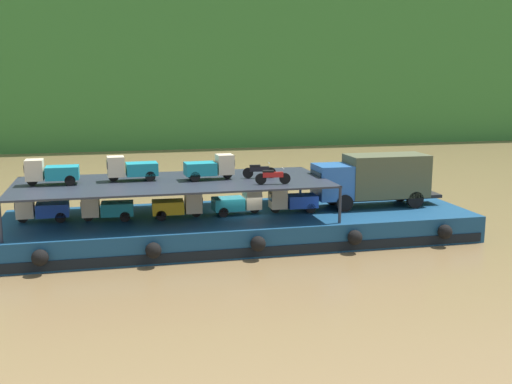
{
  "coord_description": "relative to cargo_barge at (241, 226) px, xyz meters",
  "views": [
    {
      "loc": [
        -7.03,
        -33.38,
        9.23
      ],
      "look_at": [
        0.89,
        0.0,
        2.7
      ],
      "focal_mm": 43.07,
      "sensor_mm": 36.0,
      "label": 1
    }
  ],
  "objects": [
    {
      "name": "ground_plane",
      "position": [
        0.0,
        0.04,
        -0.75
      ],
      "size": [
        400.0,
        400.0,
        0.0
      ],
      "primitive_type": "plane",
      "color": "brown"
    },
    {
      "name": "hillside_far_bank",
      "position": [
        0.0,
        59.63,
        16.81
      ],
      "size": [
        143.09,
        32.77,
        31.17
      ],
      "color": "#33702D",
      "rests_on": "ground"
    },
    {
      "name": "cargo_barge",
      "position": [
        0.0,
        0.0,
        0.0
      ],
      "size": [
        26.23,
        8.57,
        1.5
      ],
      "color": "navy",
      "rests_on": "ground"
    },
    {
      "name": "covered_lorry",
      "position": [
        8.13,
        0.12,
        2.44
      ],
      "size": [
        7.87,
        2.34,
        3.1
      ],
      "color": "#285BA3",
      "rests_on": "cargo_barge"
    },
    {
      "name": "cargo_rack",
      "position": [
        -3.8,
        0.04,
        2.68
      ],
      "size": [
        17.03,
        7.13,
        2.0
      ],
      "color": "#232833",
      "rests_on": "cargo_barge"
    },
    {
      "name": "mini_truck_lower_stern",
      "position": [
        -10.8,
        0.57,
        1.44
      ],
      "size": [
        2.77,
        1.24,
        1.38
      ],
      "color": "#1E47B7",
      "rests_on": "cargo_barge"
    },
    {
      "name": "mini_truck_lower_aft",
      "position": [
        -7.41,
        0.04,
        1.44
      ],
      "size": [
        2.79,
        1.28,
        1.38
      ],
      "color": "teal",
      "rests_on": "cargo_barge"
    },
    {
      "name": "mini_truck_lower_mid",
      "position": [
        -3.58,
        -0.22,
        1.44
      ],
      "size": [
        2.77,
        1.25,
        1.38
      ],
      "color": "gold",
      "rests_on": "cargo_barge"
    },
    {
      "name": "mini_truck_lower_fore",
      "position": [
        -0.2,
        -0.12,
        1.44
      ],
      "size": [
        2.78,
        1.28,
        1.38
      ],
      "color": "teal",
      "rests_on": "cargo_barge"
    },
    {
      "name": "mini_truck_lower_bow",
      "position": [
        2.94,
        -0.29,
        1.44
      ],
      "size": [
        2.76,
        1.24,
        1.38
      ],
      "color": "#1E47B7",
      "rests_on": "cargo_barge"
    },
    {
      "name": "mini_truck_upper_stern",
      "position": [
        -10.18,
        0.47,
        3.44
      ],
      "size": [
        2.74,
        1.2,
        1.38
      ],
      "color": "teal",
      "rests_on": "cargo_rack"
    },
    {
      "name": "mini_truck_upper_mid",
      "position": [
        -5.99,
        0.83,
        3.44
      ],
      "size": [
        2.78,
        1.28,
        1.38
      ],
      "color": "teal",
      "rests_on": "cargo_rack"
    },
    {
      "name": "mini_truck_upper_fore",
      "position": [
        -1.7,
        0.22,
        3.44
      ],
      "size": [
        2.79,
        1.29,
        1.38
      ],
      "color": "teal",
      "rests_on": "cargo_rack"
    },
    {
      "name": "motorcycle_upper_port",
      "position": [
        1.29,
        -2.1,
        3.18
      ],
      "size": [
        1.9,
        0.55,
        0.87
      ],
      "color": "black",
      "rests_on": "cargo_rack"
    },
    {
      "name": "motorcycle_upper_centre",
      "position": [
        1.07,
        0.05,
        3.18
      ],
      "size": [
        1.9,
        0.55,
        0.87
      ],
      "color": "black",
      "rests_on": "cargo_rack"
    }
  ]
}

